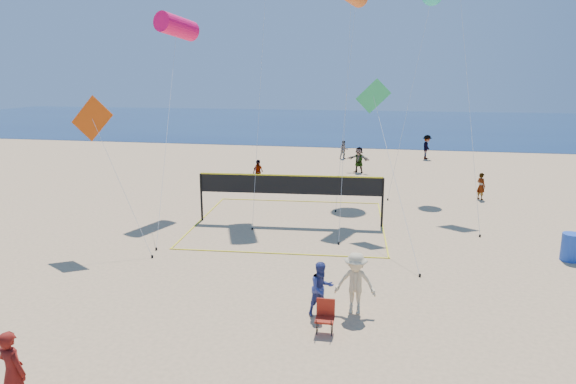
% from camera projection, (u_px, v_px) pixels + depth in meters
% --- Properties ---
extents(ground, '(120.00, 120.00, 0.00)m').
position_uv_depth(ground, '(231.00, 375.00, 11.57)').
color(ground, tan).
rests_on(ground, ground).
extents(ocean, '(140.00, 50.00, 0.03)m').
position_uv_depth(ocean, '(365.00, 123.00, 70.85)').
color(ocean, '#10244D').
rests_on(ocean, ground).
extents(woman, '(0.74, 0.58, 1.78)m').
position_uv_depth(woman, '(13.00, 373.00, 10.11)').
color(woman, maroon).
rests_on(woman, ground).
extents(bystander_a, '(0.95, 0.92, 1.54)m').
position_uv_depth(bystander_a, '(321.00, 288.00, 14.37)').
color(bystander_a, navy).
rests_on(bystander_a, ground).
extents(bystander_b, '(1.18, 0.71, 1.80)m').
position_uv_depth(bystander_b, '(355.00, 283.00, 14.41)').
color(bystander_b, beige).
rests_on(bystander_b, ground).
extents(far_person_0, '(0.71, 0.98, 1.55)m').
position_uv_depth(far_person_0, '(258.00, 172.00, 31.39)').
color(far_person_0, gray).
rests_on(far_person_0, ground).
extents(far_person_1, '(1.72, 1.04, 1.77)m').
position_uv_depth(far_person_1, '(359.00, 160.00, 35.23)').
color(far_person_1, gray).
rests_on(far_person_1, ground).
extents(far_person_2, '(0.61, 0.64, 1.46)m').
position_uv_depth(far_person_2, '(481.00, 186.00, 27.67)').
color(far_person_2, gray).
rests_on(far_person_2, ground).
extents(far_person_3, '(0.87, 0.78, 1.46)m').
position_uv_depth(far_person_3, '(344.00, 150.00, 40.96)').
color(far_person_3, gray).
rests_on(far_person_3, ground).
extents(far_person_4, '(1.01, 1.38, 1.92)m').
position_uv_depth(far_person_4, '(427.00, 147.00, 40.84)').
color(far_person_4, gray).
rests_on(far_person_4, ground).
extents(camp_chair, '(0.49, 0.61, 1.00)m').
position_uv_depth(camp_chair, '(325.00, 314.00, 13.41)').
color(camp_chair, maroon).
rests_on(camp_chair, ground).
extents(trash_barrel, '(0.74, 0.74, 1.01)m').
position_uv_depth(trash_barrel, '(571.00, 247.00, 18.61)').
color(trash_barrel, blue).
rests_on(trash_barrel, ground).
extents(volleyball_net, '(9.01, 8.87, 2.25)m').
position_uv_depth(volleyball_net, '(290.00, 190.00, 23.04)').
color(volleyball_net, black).
rests_on(volleyball_net, ground).
extents(kite_0, '(2.48, 8.18, 9.51)m').
position_uv_depth(kite_0, '(177.00, 27.00, 24.69)').
color(kite_0, '#FB0A57').
rests_on(kite_0, ground).
extents(kite_3, '(3.52, 1.17, 5.88)m').
position_uv_depth(kite_3, '(94.00, 124.00, 19.27)').
color(kite_3, '#C84308').
rests_on(kite_3, ground).
extents(kite_4, '(2.73, 5.79, 6.47)m').
position_uv_depth(kite_4, '(375.00, 105.00, 21.39)').
color(kite_4, '#2DB65F').
rests_on(kite_4, ground).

